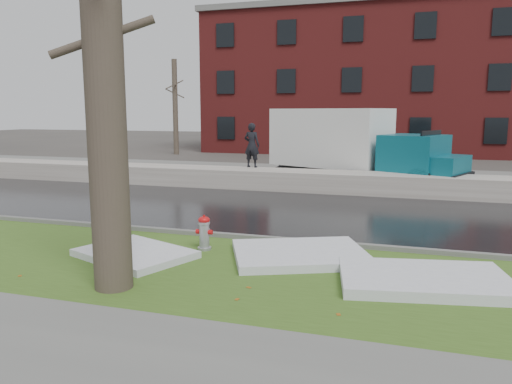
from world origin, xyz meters
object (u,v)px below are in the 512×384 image
(fire_hydrant, at_px, (204,231))
(box_truck, at_px, (350,144))
(worker, at_px, (252,145))
(tree, at_px, (103,43))

(fire_hydrant, height_order, box_truck, box_truck)
(fire_hydrant, bearing_deg, worker, 99.48)
(tree, relative_size, worker, 4.47)
(fire_hydrant, relative_size, box_truck, 0.08)
(tree, distance_m, box_truck, 14.21)
(tree, bearing_deg, fire_hydrant, 78.60)
(fire_hydrant, bearing_deg, tree, -103.83)
(box_truck, relative_size, worker, 5.14)
(box_truck, height_order, worker, box_truck)
(tree, height_order, worker, tree)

